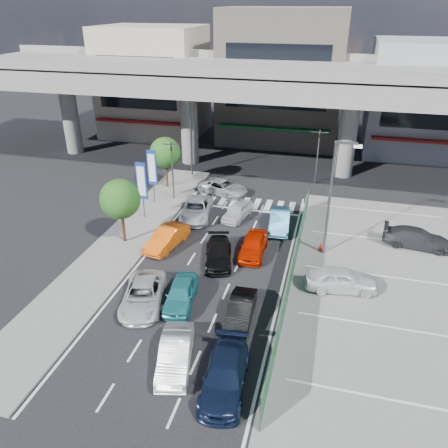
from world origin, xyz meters
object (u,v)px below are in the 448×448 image
(street_lamp_left, at_px, (192,129))
(hatch_black_mid_right, at_px, (241,310))
(traffic_light_right, at_px, (319,144))
(hatch_white_back_mid, at_px, (175,354))
(parked_sedan_white, at_px, (341,279))
(parked_sedan_dgrey, at_px, (417,238))
(signboard_near, at_px, (142,183))
(taxi_teal_mid, at_px, (181,294))
(signboard_far, at_px, (152,169))
(tree_far, at_px, (165,153))
(traffic_cone, at_px, (321,246))
(sedan_white_mid_left, at_px, (143,295))
(taxi_orange_right, at_px, (253,245))
(wagon_silver_front_left, at_px, (196,209))
(street_lamp_right, at_px, (333,190))
(tree_near, at_px, (120,199))
(sedan_black_mid, at_px, (219,254))
(sedan_white_front_mid, at_px, (237,211))
(crossing_wagon_silver, at_px, (223,187))
(minivan_navy_back, at_px, (225,376))
(traffic_light_left, at_px, (172,157))
(kei_truck_front_right, at_px, (280,220))
(taxi_orange_left, at_px, (167,238))

(street_lamp_left, distance_m, hatch_black_mid_right, 22.72)
(traffic_light_right, xyz_separation_m, hatch_white_back_mid, (-4.77, -25.35, -3.26))
(parked_sedan_white, bearing_deg, parked_sedan_dgrey, -44.72)
(signboard_near, bearing_deg, taxi_teal_mid, -56.05)
(signboard_far, relative_size, tree_far, 0.98)
(tree_far, bearing_deg, traffic_cone, -29.38)
(traffic_cone, bearing_deg, street_lamp_left, 138.25)
(signboard_far, xyz_separation_m, sedan_white_mid_left, (4.91, -13.40, -2.40))
(taxi_orange_right, bearing_deg, hatch_black_mid_right, -85.76)
(signboard_near, relative_size, wagon_silver_front_left, 0.95)
(hatch_black_mid_right, distance_m, wagon_silver_front_left, 13.10)
(signboard_far, height_order, sedan_white_mid_left, signboard_far)
(street_lamp_right, height_order, parked_sedan_white, street_lamp_right)
(tree_near, distance_m, tree_far, 10.53)
(taxi_teal_mid, bearing_deg, signboard_near, 116.84)
(sedan_black_mid, height_order, sedan_white_front_mid, sedan_white_front_mid)
(taxi_teal_mid, bearing_deg, street_lamp_right, 37.70)
(crossing_wagon_silver, bearing_deg, hatch_black_mid_right, -144.28)
(hatch_white_back_mid, height_order, minivan_navy_back, same)
(traffic_light_left, relative_size, hatch_white_back_mid, 1.27)
(traffic_light_right, bearing_deg, minivan_navy_back, -94.71)
(hatch_black_mid_right, relative_size, crossing_wagon_silver, 0.81)
(traffic_light_left, distance_m, hatch_black_mid_right, 17.32)
(taxi_orange_right, xyz_separation_m, kei_truck_front_right, (1.20, 4.25, 0.00))
(parked_sedan_dgrey, bearing_deg, crossing_wagon_silver, 76.22)
(tree_far, distance_m, parked_sedan_white, 20.56)
(hatch_black_mid_right, height_order, sedan_white_front_mid, sedan_white_front_mid)
(signboard_near, bearing_deg, traffic_cone, -6.99)
(street_lamp_right, relative_size, tree_far, 1.67)
(parked_sedan_white, xyz_separation_m, parked_sedan_dgrey, (5.08, 6.70, -0.07))
(sedan_black_mid, xyz_separation_m, sedan_white_front_mid, (-0.26, 6.70, 0.02))
(street_lamp_left, bearing_deg, kei_truck_front_right, -42.54)
(street_lamp_left, height_order, taxi_teal_mid, street_lamp_left)
(signboard_near, height_order, wagon_silver_front_left, signboard_near)
(street_lamp_left, relative_size, sedan_white_mid_left, 1.68)
(street_lamp_right, distance_m, traffic_cone, 4.36)
(taxi_teal_mid, relative_size, taxi_orange_right, 0.96)
(minivan_navy_back, bearing_deg, street_lamp_left, 106.06)
(hatch_black_mid_right, distance_m, crossing_wagon_silver, 17.52)
(minivan_navy_back, relative_size, taxi_teal_mid, 1.20)
(kei_truck_front_right, bearing_deg, traffic_light_right, 73.45)
(tree_near, height_order, parked_sedan_dgrey, tree_near)
(wagon_silver_front_left, bearing_deg, parked_sedan_dgrey, -11.50)
(taxi_orange_left, distance_m, parked_sedan_dgrey, 17.62)
(signboard_far, xyz_separation_m, hatch_black_mid_right, (10.60, -13.29, -2.45))
(parked_sedan_dgrey, bearing_deg, sedan_white_mid_left, 131.02)
(signboard_far, bearing_deg, taxi_orange_right, -32.35)
(hatch_white_back_mid, relative_size, parked_sedan_dgrey, 0.90)
(parked_sedan_dgrey, bearing_deg, tree_far, 80.82)
(taxi_teal_mid, height_order, sedan_black_mid, taxi_teal_mid)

